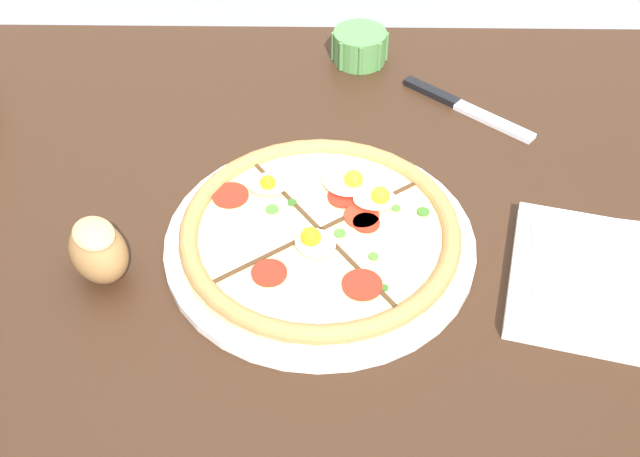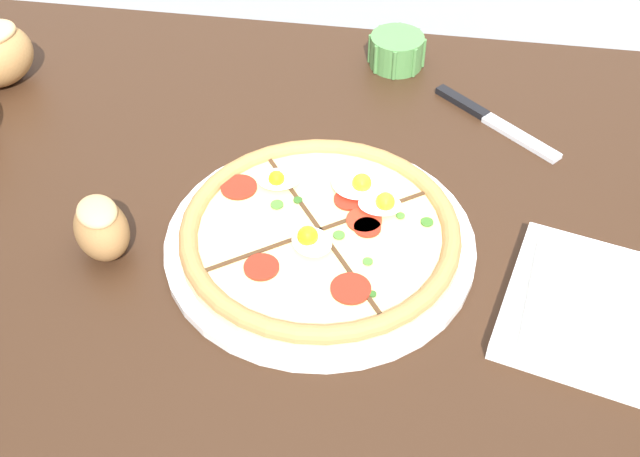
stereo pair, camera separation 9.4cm
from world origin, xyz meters
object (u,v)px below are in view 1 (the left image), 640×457
Objects in this scene: napkin_folded at (619,282)px; bread_piece_near at (98,249)px; ramekin_bowl at (360,45)px; knife_main at (465,108)px; dining_table at (309,257)px; pizza at (320,234)px.

bread_piece_near is at bearing 178.02° from napkin_folded.
ramekin_bowl reaches higher than knife_main.
dining_table is 0.30m from bread_piece_near.
bread_piece_near reaches higher than dining_table.
bread_piece_near is at bearing -124.13° from ramekin_bowl.
bread_piece_near is at bearing -152.86° from dining_table.
bread_piece_near is at bearing -169.29° from pizza.
ramekin_bowl is at bearing 120.93° from napkin_folded.
ramekin_bowl is at bearing 55.87° from bread_piece_near.
dining_table is 0.40m from napkin_folded.
bread_piece_near is (-0.31, -0.45, 0.01)m from ramekin_bowl.
napkin_folded is at bearing -29.11° from knife_main.
bread_piece_near is 0.58× the size of knife_main.
ramekin_bowl is (0.07, 0.33, 0.12)m from dining_table.
pizza reaches higher than napkin_folded.
pizza is at bearing 10.71° from bread_piece_near.
knife_main is (0.22, 0.20, 0.10)m from dining_table.
pizza is 0.34m from knife_main.
ramekin_bowl is 0.85× the size of bread_piece_near.
knife_main is at bearing -40.46° from ramekin_bowl.
pizza is 4.22× the size of ramekin_bowl.
dining_table is at bearing 102.09° from pizza.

